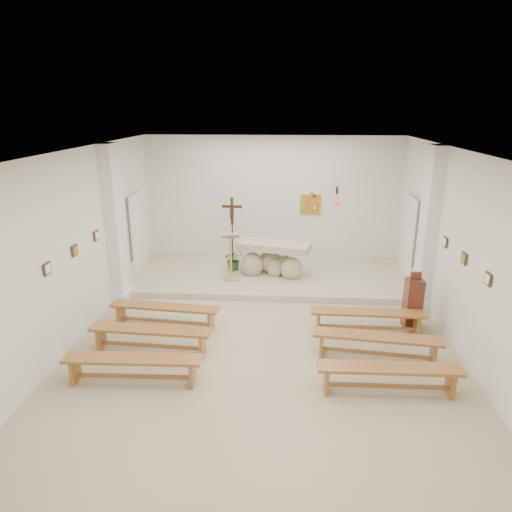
# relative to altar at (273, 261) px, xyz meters

# --- Properties ---
(ground) EXTENTS (7.00, 10.00, 0.00)m
(ground) POSITION_rel_altar_xyz_m (-0.08, -3.41, -0.50)
(ground) COLOR #C4B38E
(ground) RESTS_ON ground
(wall_left) EXTENTS (0.02, 10.00, 3.50)m
(wall_left) POSITION_rel_altar_xyz_m (-3.57, -3.41, 1.25)
(wall_left) COLOR silver
(wall_left) RESTS_ON ground
(wall_right) EXTENTS (0.02, 10.00, 3.50)m
(wall_right) POSITION_rel_altar_xyz_m (3.41, -3.41, 1.25)
(wall_right) COLOR silver
(wall_right) RESTS_ON ground
(wall_back) EXTENTS (7.00, 0.02, 3.50)m
(wall_back) POSITION_rel_altar_xyz_m (-0.08, 1.58, 1.25)
(wall_back) COLOR silver
(wall_back) RESTS_ON ground
(ceiling) EXTENTS (7.00, 10.00, 0.02)m
(ceiling) POSITION_rel_altar_xyz_m (-0.08, -3.41, 2.99)
(ceiling) COLOR silver
(ceiling) RESTS_ON wall_back
(sanctuary_platform) EXTENTS (6.98, 3.00, 0.15)m
(sanctuary_platform) POSITION_rel_altar_xyz_m (-0.08, 0.09, -0.43)
(sanctuary_platform) COLOR beige
(sanctuary_platform) RESTS_ON ground
(pilaster_left) EXTENTS (0.26, 0.55, 3.50)m
(pilaster_left) POSITION_rel_altar_xyz_m (-3.45, -1.41, 1.25)
(pilaster_left) COLOR white
(pilaster_left) RESTS_ON ground
(pilaster_right) EXTENTS (0.26, 0.55, 3.50)m
(pilaster_right) POSITION_rel_altar_xyz_m (3.29, -1.41, 1.25)
(pilaster_right) COLOR white
(pilaster_right) RESTS_ON ground
(gold_wall_relief) EXTENTS (0.55, 0.04, 0.55)m
(gold_wall_relief) POSITION_rel_altar_xyz_m (0.97, 1.55, 1.15)
(gold_wall_relief) COLOR gold
(gold_wall_relief) RESTS_ON wall_back
(sanctuary_lamp) EXTENTS (0.11, 0.36, 0.44)m
(sanctuary_lamp) POSITION_rel_altar_xyz_m (1.67, 1.30, 1.31)
(sanctuary_lamp) COLOR black
(sanctuary_lamp) RESTS_ON wall_back
(station_frame_left_front) EXTENTS (0.03, 0.20, 0.20)m
(station_frame_left_front) POSITION_rel_altar_xyz_m (-3.55, -4.21, 1.22)
(station_frame_left_front) COLOR #402E1C
(station_frame_left_front) RESTS_ON wall_left
(station_frame_left_mid) EXTENTS (0.03, 0.20, 0.20)m
(station_frame_left_mid) POSITION_rel_altar_xyz_m (-3.55, -3.21, 1.22)
(station_frame_left_mid) COLOR #402E1C
(station_frame_left_mid) RESTS_ON wall_left
(station_frame_left_rear) EXTENTS (0.03, 0.20, 0.20)m
(station_frame_left_rear) POSITION_rel_altar_xyz_m (-3.55, -2.21, 1.22)
(station_frame_left_rear) COLOR #402E1C
(station_frame_left_rear) RESTS_ON wall_left
(station_frame_right_front) EXTENTS (0.03, 0.20, 0.20)m
(station_frame_right_front) POSITION_rel_altar_xyz_m (3.39, -4.21, 1.22)
(station_frame_right_front) COLOR #402E1C
(station_frame_right_front) RESTS_ON wall_right
(station_frame_right_mid) EXTENTS (0.03, 0.20, 0.20)m
(station_frame_right_mid) POSITION_rel_altar_xyz_m (3.39, -3.21, 1.22)
(station_frame_right_mid) COLOR #402E1C
(station_frame_right_mid) RESTS_ON wall_right
(station_frame_right_rear) EXTENTS (0.03, 0.20, 0.20)m
(station_frame_right_rear) POSITION_rel_altar_xyz_m (3.39, -2.21, 1.22)
(station_frame_right_rear) COLOR #402E1C
(station_frame_right_rear) RESTS_ON wall_right
(radiator_left) EXTENTS (0.10, 0.85, 0.52)m
(radiator_left) POSITION_rel_altar_xyz_m (-3.51, -0.71, -0.23)
(radiator_left) COLOR silver
(radiator_left) RESTS_ON ground
(radiator_right) EXTENTS (0.10, 0.85, 0.52)m
(radiator_right) POSITION_rel_altar_xyz_m (3.35, -0.71, -0.23)
(radiator_right) COLOR silver
(radiator_right) RESTS_ON ground
(altar) EXTENTS (1.89, 1.08, 0.92)m
(altar) POSITION_rel_altar_xyz_m (0.00, 0.00, 0.00)
(altar) COLOR beige
(altar) RESTS_ON sanctuary_platform
(lectern) EXTENTS (0.49, 0.44, 1.22)m
(lectern) POSITION_rel_altar_xyz_m (-1.02, -0.42, 0.25)
(lectern) COLOR tan
(lectern) RESTS_ON sanctuary_platform
(crucifix_stand) EXTENTS (0.54, 0.24, 1.79)m
(crucifix_stand) POSITION_rel_altar_xyz_m (-1.13, 0.89, 0.68)
(crucifix_stand) COLOR #391E12
(crucifix_stand) RESTS_ON sanctuary_platform
(potted_plant) EXTENTS (0.58, 0.53, 0.56)m
(potted_plant) POSITION_rel_altar_xyz_m (-1.02, 0.28, -0.07)
(potted_plant) COLOR #295421
(potted_plant) RESTS_ON sanctuary_platform
(donation_pedestal) EXTENTS (0.33, 0.33, 1.17)m
(donation_pedestal) POSITION_rel_altar_xyz_m (2.85, -2.44, 0.01)
(donation_pedestal) COLOR #612A1B
(donation_pedestal) RESTS_ON ground
(bench_left_front) EXTENTS (2.21, 0.56, 0.46)m
(bench_left_front) POSITION_rel_altar_xyz_m (-2.07, -2.76, -0.16)
(bench_left_front) COLOR #A56730
(bench_left_front) RESTS_ON ground
(bench_right_front) EXTENTS (2.19, 0.38, 0.46)m
(bench_right_front) POSITION_rel_altar_xyz_m (1.92, -2.76, -0.16)
(bench_right_front) COLOR #A56730
(bench_right_front) RESTS_ON ground
(bench_left_second) EXTENTS (2.20, 0.48, 0.46)m
(bench_left_second) POSITION_rel_altar_xyz_m (-2.07, -3.75, -0.16)
(bench_left_second) COLOR #A56730
(bench_left_second) RESTS_ON ground
(bench_right_second) EXTENTS (2.21, 0.60, 0.46)m
(bench_right_second) POSITION_rel_altar_xyz_m (1.92, -3.75, -0.16)
(bench_right_second) COLOR #A56730
(bench_right_second) RESTS_ON ground
(bench_left_third) EXTENTS (2.19, 0.40, 0.46)m
(bench_left_third) POSITION_rel_altar_xyz_m (-2.07, -4.74, -0.16)
(bench_left_third) COLOR #A56730
(bench_left_third) RESTS_ON ground
(bench_right_third) EXTENTS (2.19, 0.38, 0.46)m
(bench_right_third) POSITION_rel_altar_xyz_m (1.92, -4.74, -0.16)
(bench_right_third) COLOR #A56730
(bench_right_third) RESTS_ON ground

